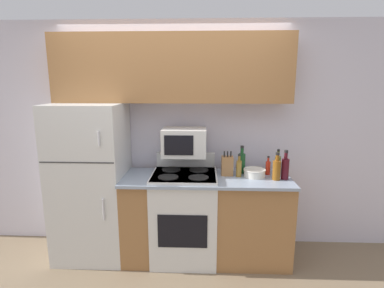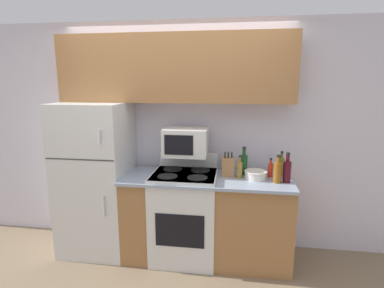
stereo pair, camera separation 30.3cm
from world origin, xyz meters
TOP-DOWN VIEW (x-y plane):
  - ground_plane at (0.00, 0.00)m, footprint 12.00×12.00m
  - wall_back at (0.00, 0.68)m, footprint 8.00×0.05m
  - lower_cabinets at (0.37, 0.30)m, footprint 1.74×0.63m
  - refrigerator at (-0.87, 0.32)m, footprint 0.74×0.67m
  - upper_cabinets at (0.00, 0.50)m, footprint 2.48×0.30m
  - stove at (0.14, 0.28)m, footprint 0.68×0.61m
  - microwave at (0.13, 0.41)m, footprint 0.46×0.34m
  - knife_block at (0.59, 0.35)m, footprint 0.12×0.10m
  - bowl at (0.87, 0.31)m, footprint 0.23×0.23m
  - bottle_wine_red at (1.16, 0.24)m, footprint 0.08×0.08m
  - bottle_whiskey at (1.07, 0.21)m, footprint 0.08×0.08m
  - bottle_wine_green at (0.75, 0.44)m, footprint 0.08×0.08m
  - bottle_hot_sauce at (1.02, 0.39)m, footprint 0.05×0.05m
  - bottle_vinegar at (0.71, 0.30)m, footprint 0.06×0.06m
  - bottle_olive_oil at (1.14, 0.45)m, footprint 0.06×0.06m

SIDE VIEW (x-z plane):
  - ground_plane at x=0.00m, z-range 0.00..0.00m
  - lower_cabinets at x=0.37m, z-range 0.00..0.93m
  - stove at x=0.14m, z-range -0.06..1.05m
  - refrigerator at x=-0.87m, z-range 0.00..1.68m
  - bowl at x=0.87m, z-range 0.93..1.01m
  - bottle_hot_sauce at x=1.02m, z-range 0.90..1.10m
  - bottle_vinegar at x=0.71m, z-range 0.90..1.14m
  - bottle_olive_oil at x=1.14m, z-range 0.90..1.16m
  - knife_block at x=0.59m, z-range 0.90..1.16m
  - bottle_whiskey at x=1.07m, z-range 0.89..1.17m
  - bottle_wine_red at x=1.16m, z-range 0.89..1.19m
  - bottle_wine_green at x=0.75m, z-range 0.89..1.19m
  - microwave at x=0.13m, z-range 1.12..1.41m
  - wall_back at x=0.00m, z-range 0.00..2.55m
  - upper_cabinets at x=0.00m, z-range 1.68..2.38m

